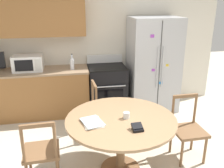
# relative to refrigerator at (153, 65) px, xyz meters

# --- Properties ---
(back_wall) EXTENTS (5.20, 0.44, 2.60)m
(back_wall) POSITION_rel_refrigerator_xyz_m (-1.46, 0.37, 0.53)
(back_wall) COLOR silver
(back_wall) RESTS_ON ground_plane
(kitchen_counter) EXTENTS (2.08, 0.64, 0.90)m
(kitchen_counter) POSITION_rel_refrigerator_xyz_m (-2.32, 0.07, -0.46)
(kitchen_counter) COLOR #936033
(kitchen_counter) RESTS_ON ground_plane
(refrigerator) EXTENTS (0.94, 0.74, 1.83)m
(refrigerator) POSITION_rel_refrigerator_xyz_m (0.00, 0.00, 0.00)
(refrigerator) COLOR #B2B5BA
(refrigerator) RESTS_ON ground_plane
(oven_range) EXTENTS (0.71, 0.68, 1.08)m
(oven_range) POSITION_rel_refrigerator_xyz_m (-0.92, 0.04, -0.45)
(oven_range) COLOR black
(oven_range) RESTS_ON ground_plane
(microwave) EXTENTS (0.53, 0.36, 0.28)m
(microwave) POSITION_rel_refrigerator_xyz_m (-2.36, 0.07, 0.13)
(microwave) COLOR white
(microwave) RESTS_ON kitchen_counter
(counter_bottle) EXTENTS (0.08, 0.08, 0.29)m
(counter_bottle) POSITION_rel_refrigerator_xyz_m (-1.57, 0.01, 0.10)
(counter_bottle) COLOR silver
(counter_bottle) RESTS_ON kitchen_counter
(dining_table) EXTENTS (1.38, 1.38, 0.76)m
(dining_table) POSITION_rel_refrigerator_xyz_m (-1.04, -1.82, -0.28)
(dining_table) COLOR #997551
(dining_table) RESTS_ON ground_plane
(dining_chair_left) EXTENTS (0.44, 0.44, 0.90)m
(dining_chair_left) POSITION_rel_refrigerator_xyz_m (-2.02, -1.89, -0.48)
(dining_chair_left) COLOR brown
(dining_chair_left) RESTS_ON ground_plane
(dining_chair_right) EXTENTS (0.43, 0.43, 0.90)m
(dining_chair_right) POSITION_rel_refrigerator_xyz_m (-0.06, -1.71, -0.48)
(dining_chair_right) COLOR brown
(dining_chair_right) RESTS_ON ground_plane
(dining_chair_far) EXTENTS (0.44, 0.44, 0.90)m
(dining_chair_far) POSITION_rel_refrigerator_xyz_m (-1.11, -0.83, -0.48)
(dining_chair_far) COLOR brown
(dining_chair_far) RESTS_ON ground_plane
(candle_glass) EXTENTS (0.08, 0.08, 0.08)m
(candle_glass) POSITION_rel_refrigerator_xyz_m (-0.97, -1.82, -0.13)
(candle_glass) COLOR silver
(candle_glass) RESTS_ON dining_table
(wallet) EXTENTS (0.13, 0.13, 0.07)m
(wallet) POSITION_rel_refrigerator_xyz_m (-0.92, -2.13, -0.13)
(wallet) COLOR black
(wallet) RESTS_ON dining_table
(mail_stack) EXTENTS (0.30, 0.35, 0.02)m
(mail_stack) POSITION_rel_refrigerator_xyz_m (-1.40, -1.88, -0.15)
(mail_stack) COLOR white
(mail_stack) RESTS_ON dining_table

